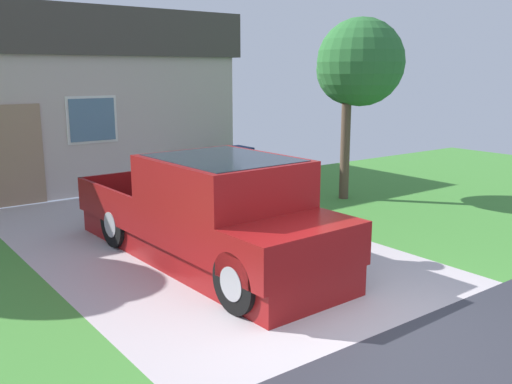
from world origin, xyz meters
TOP-DOWN VIEW (x-y plane):
  - pickup_truck at (-0.23, 3.10)m, footprint 2.13×5.51m
  - person_with_hat at (1.09, 2.59)m, footprint 0.50×0.42m
  - handbag at (0.99, 2.43)m, footprint 0.32×0.22m
  - house_with_garage at (-0.96, 11.79)m, footprint 10.83×5.51m
  - front_yard_tree at (4.99, 5.19)m, footprint 1.99×2.14m
  - wheeled_trash_bin at (3.52, 7.90)m, footprint 0.60×0.72m

SIDE VIEW (x-z plane):
  - handbag at x=0.99m, z-range -0.08..0.30m
  - wheeled_trash_bin at x=3.52m, z-range 0.04..1.07m
  - pickup_truck at x=-0.23m, z-range -0.08..1.63m
  - person_with_hat at x=1.09m, z-range 0.09..1.70m
  - house_with_garage at x=-0.96m, z-range 0.03..4.49m
  - front_yard_tree at x=4.99m, z-range 1.00..5.15m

